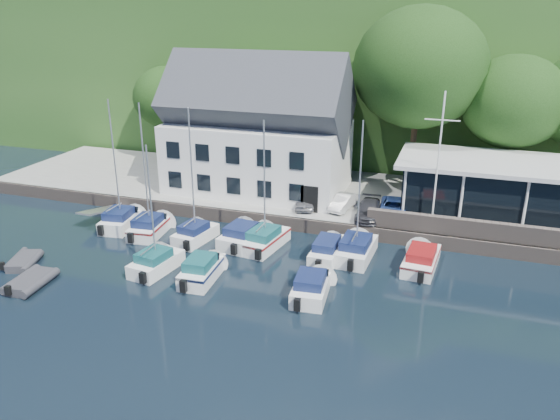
% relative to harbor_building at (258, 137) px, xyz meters
% --- Properties ---
extents(ground, '(180.00, 180.00, 0.00)m').
position_rel_harbor_building_xyz_m(ground, '(7.00, -16.50, -5.35)').
color(ground, black).
rests_on(ground, ground).
extents(quay, '(60.00, 13.00, 1.00)m').
position_rel_harbor_building_xyz_m(quay, '(7.00, 1.00, -4.85)').
color(quay, '#9B9B96').
rests_on(quay, ground).
extents(quay_face, '(60.00, 0.30, 1.00)m').
position_rel_harbor_building_xyz_m(quay_face, '(7.00, -5.50, -4.85)').
color(quay_face, '#61554E').
rests_on(quay_face, ground).
extents(hillside, '(160.00, 75.00, 16.00)m').
position_rel_harbor_building_xyz_m(hillside, '(7.00, 45.50, 2.65)').
color(hillside, '#27501E').
rests_on(hillside, ground).
extents(harbor_building, '(14.40, 8.20, 8.70)m').
position_rel_harbor_building_xyz_m(harbor_building, '(0.00, 0.00, 0.00)').
color(harbor_building, white).
rests_on(harbor_building, quay).
extents(club_pavilion, '(13.20, 7.20, 4.10)m').
position_rel_harbor_building_xyz_m(club_pavilion, '(18.00, -0.50, -2.30)').
color(club_pavilion, black).
rests_on(club_pavilion, quay).
extents(seawall, '(18.00, 0.50, 1.20)m').
position_rel_harbor_building_xyz_m(seawall, '(19.00, -5.10, -3.75)').
color(seawall, '#61554E').
rests_on(seawall, quay).
extents(gangway, '(1.20, 6.00, 1.40)m').
position_rel_harbor_building_xyz_m(gangway, '(-9.50, -7.50, -5.35)').
color(gangway, '#BABBBF').
rests_on(gangway, ground).
extents(car_silver, '(2.33, 3.71, 1.18)m').
position_rel_harbor_building_xyz_m(car_silver, '(4.84, -3.08, -3.76)').
color(car_silver, '#A1A2A6').
rests_on(car_silver, quay).
extents(car_white, '(1.78, 3.51, 1.10)m').
position_rel_harbor_building_xyz_m(car_white, '(7.71, -2.61, -3.80)').
color(car_white, silver).
rests_on(car_white, quay).
extents(car_dgrey, '(1.85, 4.09, 1.16)m').
position_rel_harbor_building_xyz_m(car_dgrey, '(9.82, -3.74, -3.77)').
color(car_dgrey, '#303136').
rests_on(car_dgrey, quay).
extents(car_blue, '(1.72, 3.82, 1.28)m').
position_rel_harbor_building_xyz_m(car_blue, '(11.45, -2.83, -3.71)').
color(car_blue, '#32519A').
rests_on(car_blue, quay).
extents(flagpole, '(2.22, 0.20, 9.25)m').
position_rel_harbor_building_xyz_m(flagpole, '(14.25, -4.11, 0.28)').
color(flagpole, white).
rests_on(flagpole, quay).
extents(tree_0, '(6.55, 6.55, 8.95)m').
position_rel_harbor_building_xyz_m(tree_0, '(-11.59, 6.21, 0.13)').
color(tree_0, black).
rests_on(tree_0, quay).
extents(tree_1, '(7.82, 7.82, 10.69)m').
position_rel_harbor_building_xyz_m(tree_1, '(-3.77, 5.37, 1.00)').
color(tree_1, black).
rests_on(tree_1, quay).
extents(tree_2, '(7.35, 7.35, 10.05)m').
position_rel_harbor_building_xyz_m(tree_2, '(2.86, 6.28, 0.67)').
color(tree_2, black).
rests_on(tree_2, quay).
extents(tree_3, '(10.56, 10.56, 14.44)m').
position_rel_harbor_building_xyz_m(tree_3, '(11.84, 4.89, 2.87)').
color(tree_3, black).
rests_on(tree_3, quay).
extents(tree_4, '(7.99, 7.99, 10.92)m').
position_rel_harbor_building_xyz_m(tree_4, '(19.08, 5.29, 1.11)').
color(tree_4, black).
rests_on(tree_4, quay).
extents(boat_r1_0, '(2.81, 5.68, 9.04)m').
position_rel_harbor_building_xyz_m(boat_r1_0, '(-7.37, -8.94, -0.83)').
color(boat_r1_0, white).
rests_on(boat_r1_0, ground).
extents(boat_r1_1, '(2.68, 5.66, 8.74)m').
position_rel_harbor_building_xyz_m(boat_r1_1, '(-4.72, -9.38, -0.98)').
color(boat_r1_1, white).
rests_on(boat_r1_1, ground).
extents(boat_r1_2, '(2.65, 5.26, 8.33)m').
position_rel_harbor_building_xyz_m(boat_r1_2, '(-1.11, -9.42, -1.18)').
color(boat_r1_2, white).
rests_on(boat_r1_2, ground).
extents(boat_r1_3, '(2.85, 5.77, 1.48)m').
position_rel_harbor_building_xyz_m(boat_r1_3, '(2.16, -8.84, -4.61)').
color(boat_r1_3, white).
rests_on(boat_r1_3, ground).
extents(boat_r1_4, '(2.92, 6.20, 8.82)m').
position_rel_harbor_building_xyz_m(boat_r1_4, '(3.81, -8.90, -0.94)').
color(boat_r1_4, white).
rests_on(boat_r1_4, ground).
extents(boat_r1_5, '(1.78, 6.04, 1.38)m').
position_rel_harbor_building_xyz_m(boat_r1_5, '(8.14, -9.05, -4.66)').
color(boat_r1_5, white).
rests_on(boat_r1_5, ground).
extents(boat_r1_6, '(2.45, 6.17, 9.16)m').
position_rel_harbor_building_xyz_m(boat_r1_6, '(9.92, -8.51, -0.77)').
color(boat_r1_6, white).
rests_on(boat_r1_6, ground).
extents(boat_r1_7, '(2.47, 6.31, 1.36)m').
position_rel_harbor_building_xyz_m(boat_r1_7, '(14.01, -8.59, -4.67)').
color(boat_r1_7, white).
rests_on(boat_r1_7, ground).
extents(boat_r2_1, '(2.66, 5.42, 8.64)m').
position_rel_harbor_building_xyz_m(boat_r2_1, '(-1.34, -14.24, -1.03)').
color(boat_r2_1, white).
rests_on(boat_r2_1, ground).
extents(boat_r2_2, '(2.22, 5.56, 1.50)m').
position_rel_harbor_building_xyz_m(boat_r2_2, '(1.81, -14.33, -4.60)').
color(boat_r2_2, white).
rests_on(boat_r2_2, ground).
extents(boat_r2_3, '(2.47, 5.55, 1.41)m').
position_rel_harbor_building_xyz_m(boat_r2_3, '(8.48, -14.20, -4.64)').
color(boat_r2_3, white).
rests_on(boat_r2_3, ground).
extents(dinghy_0, '(2.64, 3.36, 0.69)m').
position_rel_harbor_building_xyz_m(dinghy_0, '(-9.67, -16.16, -5.01)').
color(dinghy_0, '#343439').
rests_on(dinghy_0, ground).
extents(dinghy_1, '(2.25, 3.45, 0.77)m').
position_rel_harbor_building_xyz_m(dinghy_1, '(-7.27, -18.28, -4.97)').
color(dinghy_1, '#343439').
rests_on(dinghy_1, ground).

